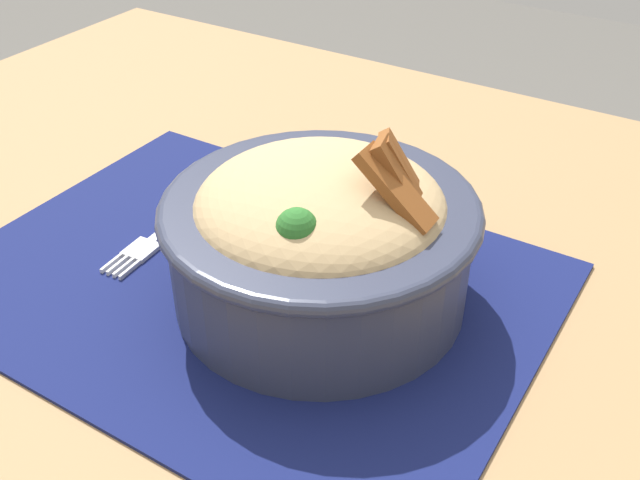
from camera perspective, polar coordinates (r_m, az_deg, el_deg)
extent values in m
cube|color=#99754C|center=(0.58, -5.04, -4.94)|extent=(1.07, 0.89, 0.04)
cylinder|color=olive|center=(1.28, -11.33, -0.48)|extent=(0.04, 0.04, 0.68)
cube|color=#11194C|center=(0.57, -5.49, -3.15)|extent=(0.43, 0.32, 0.00)
cylinder|color=#2D3347|center=(0.53, 0.00, -0.80)|extent=(0.21, 0.21, 0.08)
torus|color=#2D3347|center=(0.51, 0.00, 2.39)|extent=(0.22, 0.22, 0.01)
ellipsoid|color=tan|center=(0.51, 0.00, 2.49)|extent=(0.24, 0.24, 0.06)
sphere|color=#286626|center=(0.46, -1.77, 0.83)|extent=(0.03, 0.03, 0.03)
cylinder|color=orange|center=(0.53, -4.91, 5.57)|extent=(0.02, 0.03, 0.01)
cylinder|color=orange|center=(0.49, -5.59, 3.28)|extent=(0.01, 0.04, 0.01)
cube|color=brown|center=(0.47, 5.77, 3.86)|extent=(0.05, 0.02, 0.05)
cube|color=brown|center=(0.48, 6.25, 4.43)|extent=(0.04, 0.03, 0.06)
cube|color=brown|center=(0.49, 6.42, 5.06)|extent=(0.04, 0.03, 0.06)
cube|color=brown|center=(0.50, 6.25, 5.38)|extent=(0.04, 0.03, 0.05)
cube|color=silver|center=(0.65, -10.31, 1.82)|extent=(0.01, 0.06, 0.00)
cube|color=silver|center=(0.63, -12.32, 0.16)|extent=(0.01, 0.01, 0.00)
cube|color=silver|center=(0.61, -13.40, -0.73)|extent=(0.02, 0.03, 0.00)
cube|color=silver|center=(0.61, -15.54, -1.71)|extent=(0.00, 0.02, 0.00)
cube|color=silver|center=(0.60, -15.11, -1.87)|extent=(0.00, 0.02, 0.00)
cube|color=silver|center=(0.60, -14.67, -2.04)|extent=(0.00, 0.02, 0.00)
cube|color=silver|center=(0.59, -14.23, -2.21)|extent=(0.00, 0.02, 0.00)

